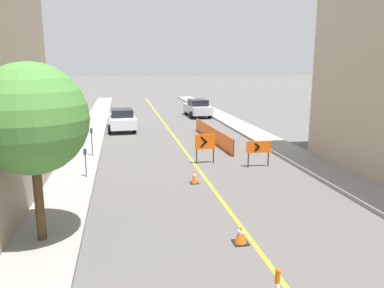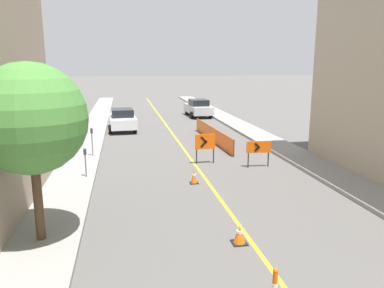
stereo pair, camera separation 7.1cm
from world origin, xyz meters
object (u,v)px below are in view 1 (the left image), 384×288
object	(u,v)px
parked_car_curb_mid	(198,108)
street_tree_left_near	(32,119)
parking_meter_far_curb	(85,157)
parking_meter_near_curb	(92,136)
arrow_barricade_secondary	(259,148)
arrow_barricade_primary	(205,143)
traffic_cone_third	(194,177)
traffic_cone_second	(241,234)
parked_car_curb_near	(122,119)

from	to	relation	value
parked_car_curb_mid	street_tree_left_near	size ratio (longest dim) A/B	0.93
parking_meter_far_curb	parking_meter_near_curb	bearing A→B (deg)	90.00
arrow_barricade_secondary	parking_meter_far_curb	world-z (taller)	parking_meter_far_curb
arrow_barricade_primary	arrow_barricade_secondary	distance (m)	2.58
traffic_cone_third	parking_meter_far_curb	bearing A→B (deg)	164.14
parked_car_curb_mid	arrow_barricade_primary	bearing A→B (deg)	-103.50
traffic_cone_second	traffic_cone_third	distance (m)	5.38
arrow_barricade_primary	arrow_barricade_secondary	xyz separation A→B (m)	(2.34, -1.09, -0.12)
arrow_barricade_primary	parking_meter_near_curb	xyz separation A→B (m)	(-5.50, 2.02, 0.14)
arrow_barricade_primary	street_tree_left_near	distance (m)	9.92
arrow_barricade_primary	parked_car_curb_near	world-z (taller)	parked_car_curb_near
parked_car_curb_mid	parked_car_curb_near	bearing A→B (deg)	-141.50
parking_meter_far_curb	street_tree_left_near	size ratio (longest dim) A/B	0.26
traffic_cone_second	arrow_barricade_primary	bearing A→B (deg)	84.02
traffic_cone_second	parked_car_curb_mid	distance (m)	25.12
arrow_barricade_primary	parking_meter_near_curb	distance (m)	5.86
arrow_barricade_secondary	parked_car_curb_near	size ratio (longest dim) A/B	0.29
parked_car_curb_mid	parking_meter_far_curb	xyz separation A→B (m)	(-8.49, -18.19, 0.23)
parked_car_curb_mid	parking_meter_near_curb	world-z (taller)	parking_meter_near_curb
traffic_cone_second	arrow_barricade_secondary	bearing A→B (deg)	66.10
traffic_cone_third	arrow_barricade_primary	world-z (taller)	arrow_barricade_primary
parked_car_curb_mid	street_tree_left_near	world-z (taller)	street_tree_left_near
traffic_cone_second	parking_meter_near_curb	size ratio (longest dim) A/B	0.36
traffic_cone_third	parking_meter_near_curb	world-z (taller)	parking_meter_near_curb
traffic_cone_second	arrow_barricade_primary	distance (m)	8.42
arrow_barricade_primary	parked_car_curb_near	xyz separation A→B (m)	(-3.94, 10.30, -0.23)
parked_car_curb_near	arrow_barricade_primary	bearing A→B (deg)	-72.37
parking_meter_near_curb	parking_meter_far_curb	size ratio (longest dim) A/B	1.18
parked_car_curb_near	street_tree_left_near	world-z (taller)	street_tree_left_near
traffic_cone_third	arrow_barricade_primary	distance (m)	3.25
traffic_cone_third	parked_car_curb_near	distance (m)	13.57
arrow_barricade_primary	parked_car_curb_near	distance (m)	11.03
parked_car_curb_mid	parking_meter_near_curb	bearing A→B (deg)	-123.64
parked_car_curb_mid	parking_meter_near_curb	distance (m)	16.77
parking_meter_far_curb	street_tree_left_near	bearing A→B (deg)	-96.94
parked_car_curb_mid	arrow_barricade_secondary	bearing A→B (deg)	-95.34
traffic_cone_third	arrow_barricade_primary	bearing A→B (deg)	69.41
parked_car_curb_near	parking_meter_near_curb	distance (m)	8.43
arrow_barricade_primary	arrow_barricade_secondary	world-z (taller)	arrow_barricade_primary
arrow_barricade_secondary	parking_meter_far_curb	bearing A→B (deg)	-170.54
parked_car_curb_near	street_tree_left_near	xyz separation A→B (m)	(-2.24, -17.67, 2.63)
parking_meter_near_curb	parking_meter_far_curb	distance (m)	3.74
traffic_cone_third	street_tree_left_near	world-z (taller)	street_tree_left_near
traffic_cone_second	parked_car_curb_near	world-z (taller)	parked_car_curb_near
parked_car_curb_mid	street_tree_left_near	distance (m)	25.69
traffic_cone_second	traffic_cone_third	xyz separation A→B (m)	(-0.24, 5.38, 0.01)
parked_car_curb_mid	parking_meter_near_curb	xyz separation A→B (m)	(-8.49, -14.46, 0.37)
traffic_cone_second	arrow_barricade_secondary	size ratio (longest dim) A/B	0.41
parking_meter_near_curb	arrow_barricade_secondary	bearing A→B (deg)	-21.62
arrow_barricade_primary	traffic_cone_third	bearing A→B (deg)	-112.08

